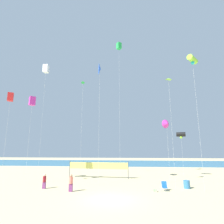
{
  "coord_description": "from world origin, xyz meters",
  "views": [
    {
      "loc": [
        1.43,
        -16.08,
        4.32
      ],
      "look_at": [
        -0.29,
        6.05,
        8.74
      ],
      "focal_mm": 28.55,
      "sensor_mm": 36.0,
      "label": 1
    }
  ],
  "objects_px": {
    "beachgoer_maroon_shirt": "(44,181)",
    "kite_blue_delta": "(100,69)",
    "volleyball_net": "(98,166)",
    "kite_red_box": "(10,97)",
    "kite_magenta_delta": "(167,124)",
    "kite_black_tube": "(181,135)",
    "kite_lime_tube": "(192,60)",
    "kite_magenta_box": "(32,101)",
    "trash_barrel": "(187,184)",
    "kite_green_diamond": "(83,86)",
    "kite_lime_diamond": "(169,80)",
    "folding_beach_chair": "(165,186)",
    "beach_handbag": "(155,190)",
    "kite_white_box": "(46,69)",
    "kite_green_box": "(119,46)",
    "beachgoer_coral_shirt": "(71,182)"
  },
  "relations": [
    {
      "from": "kite_green_diamond",
      "to": "kite_white_box",
      "type": "distance_m",
      "value": 10.35
    },
    {
      "from": "kite_magenta_delta",
      "to": "kite_red_box",
      "type": "distance_m",
      "value": 21.29
    },
    {
      "from": "kite_magenta_box",
      "to": "kite_red_box",
      "type": "height_order",
      "value": "kite_red_box"
    },
    {
      "from": "kite_red_box",
      "to": "kite_lime_diamond",
      "type": "bearing_deg",
      "value": -3.45
    },
    {
      "from": "kite_white_box",
      "to": "kite_lime_tube",
      "type": "bearing_deg",
      "value": -26.79
    },
    {
      "from": "kite_green_box",
      "to": "kite_lime_tube",
      "type": "bearing_deg",
      "value": -39.31
    },
    {
      "from": "kite_lime_diamond",
      "to": "kite_blue_delta",
      "type": "bearing_deg",
      "value": 170.05
    },
    {
      "from": "volleyball_net",
      "to": "kite_lime_diamond",
      "type": "bearing_deg",
      "value": -32.5
    },
    {
      "from": "kite_black_tube",
      "to": "kite_magenta_box",
      "type": "bearing_deg",
      "value": -160.75
    },
    {
      "from": "kite_black_tube",
      "to": "volleyball_net",
      "type": "bearing_deg",
      "value": -170.76
    },
    {
      "from": "beachgoer_maroon_shirt",
      "to": "kite_blue_delta",
      "type": "relative_size",
      "value": 0.1
    },
    {
      "from": "kite_magenta_box",
      "to": "kite_green_diamond",
      "type": "distance_m",
      "value": 8.91
    },
    {
      "from": "volleyball_net",
      "to": "kite_white_box",
      "type": "bearing_deg",
      "value": 157.65
    },
    {
      "from": "beachgoer_maroon_shirt",
      "to": "kite_magenta_delta",
      "type": "bearing_deg",
      "value": -48.64
    },
    {
      "from": "kite_green_box",
      "to": "beach_handbag",
      "type": "bearing_deg",
      "value": -63.94
    },
    {
      "from": "kite_blue_delta",
      "to": "kite_lime_tube",
      "type": "bearing_deg",
      "value": -13.21
    },
    {
      "from": "volleyball_net",
      "to": "kite_lime_tube",
      "type": "distance_m",
      "value": 18.6
    },
    {
      "from": "kite_lime_tube",
      "to": "beachgoer_maroon_shirt",
      "type": "bearing_deg",
      "value": 179.87
    },
    {
      "from": "kite_green_box",
      "to": "beachgoer_maroon_shirt",
      "type": "bearing_deg",
      "value": -138.2
    },
    {
      "from": "kite_green_diamond",
      "to": "kite_lime_tube",
      "type": "bearing_deg",
      "value": -28.44
    },
    {
      "from": "beachgoer_maroon_shirt",
      "to": "beachgoer_coral_shirt",
      "type": "relative_size",
      "value": 0.92
    },
    {
      "from": "volleyball_net",
      "to": "kite_lime_diamond",
      "type": "height_order",
      "value": "kite_lime_diamond"
    },
    {
      "from": "folding_beach_chair",
      "to": "kite_white_box",
      "type": "bearing_deg",
      "value": 155.62
    },
    {
      "from": "kite_magenta_delta",
      "to": "beachgoer_maroon_shirt",
      "type": "bearing_deg",
      "value": -161.39
    },
    {
      "from": "kite_green_diamond",
      "to": "kite_white_box",
      "type": "bearing_deg",
      "value": 156.25
    },
    {
      "from": "kite_black_tube",
      "to": "kite_red_box",
      "type": "bearing_deg",
      "value": -164.28
    },
    {
      "from": "kite_magenta_delta",
      "to": "kite_lime_diamond",
      "type": "height_order",
      "value": "kite_lime_diamond"
    },
    {
      "from": "kite_magenta_delta",
      "to": "kite_white_box",
      "type": "height_order",
      "value": "kite_white_box"
    },
    {
      "from": "folding_beach_chair",
      "to": "kite_green_diamond",
      "type": "relative_size",
      "value": 0.06
    },
    {
      "from": "kite_lime_tube",
      "to": "beach_handbag",
      "type": "bearing_deg",
      "value": -174.52
    },
    {
      "from": "kite_magenta_box",
      "to": "kite_lime_tube",
      "type": "relative_size",
      "value": 0.74
    },
    {
      "from": "kite_magenta_box",
      "to": "kite_lime_diamond",
      "type": "bearing_deg",
      "value": -2.61
    },
    {
      "from": "kite_magenta_delta",
      "to": "kite_white_box",
      "type": "relative_size",
      "value": 0.4
    },
    {
      "from": "kite_lime_tube",
      "to": "kite_lime_diamond",
      "type": "xyz_separation_m",
      "value": [
        -2.52,
        1.1,
        -1.97
      ]
    },
    {
      "from": "folding_beach_chair",
      "to": "volleyball_net",
      "type": "height_order",
      "value": "volleyball_net"
    },
    {
      "from": "trash_barrel",
      "to": "kite_blue_delta",
      "type": "bearing_deg",
      "value": 172.55
    },
    {
      "from": "kite_blue_delta",
      "to": "kite_lime_diamond",
      "type": "relative_size",
      "value": 1.23
    },
    {
      "from": "kite_lime_diamond",
      "to": "trash_barrel",
      "type": "bearing_deg",
      "value": 10.33
    },
    {
      "from": "volleyball_net",
      "to": "kite_magenta_box",
      "type": "bearing_deg",
      "value": -147.18
    },
    {
      "from": "trash_barrel",
      "to": "kite_green_diamond",
      "type": "relative_size",
      "value": 0.06
    },
    {
      "from": "beachgoer_maroon_shirt",
      "to": "kite_red_box",
      "type": "height_order",
      "value": "kite_red_box"
    },
    {
      "from": "beachgoer_maroon_shirt",
      "to": "kite_magenta_delta",
      "type": "height_order",
      "value": "kite_magenta_delta"
    },
    {
      "from": "trash_barrel",
      "to": "volleyball_net",
      "type": "relative_size",
      "value": 0.1
    },
    {
      "from": "beachgoer_maroon_shirt",
      "to": "kite_magenta_box",
      "type": "bearing_deg",
      "value": 82.74
    },
    {
      "from": "volleyball_net",
      "to": "kite_red_box",
      "type": "relative_size",
      "value": 0.76
    },
    {
      "from": "beachgoer_coral_shirt",
      "to": "beachgoer_maroon_shirt",
      "type": "bearing_deg",
      "value": 58.33
    },
    {
      "from": "folding_beach_chair",
      "to": "kite_white_box",
      "type": "xyz_separation_m",
      "value": [
        -19.13,
        11.52,
        18.81
      ]
    },
    {
      "from": "kite_lime_tube",
      "to": "kite_lime_diamond",
      "type": "height_order",
      "value": "kite_lime_tube"
    },
    {
      "from": "kite_lime_diamond",
      "to": "beach_handbag",
      "type": "bearing_deg",
      "value": -147.07
    },
    {
      "from": "folding_beach_chair",
      "to": "kite_black_tube",
      "type": "distance_m",
      "value": 11.65
    }
  ]
}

